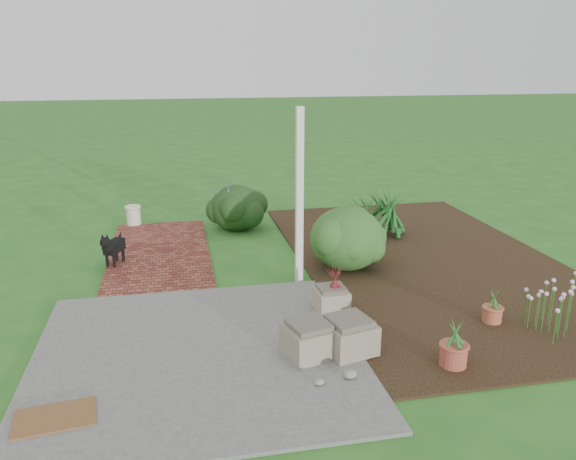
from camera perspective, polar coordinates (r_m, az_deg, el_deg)
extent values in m
plane|color=#256620|center=(8.04, -0.83, -5.68)|extent=(80.00, 80.00, 0.00)
cube|color=#5C5C59|center=(6.34, -9.21, -12.30)|extent=(3.50, 3.50, 0.04)
cube|color=maroon|center=(9.56, -12.89, -2.24)|extent=(1.60, 3.50, 0.04)
cube|color=black|center=(9.23, 14.02, -3.05)|extent=(4.00, 7.00, 0.03)
cube|color=white|center=(7.80, 1.16, 3.28)|extent=(0.10, 0.10, 2.50)
cube|color=#746E59|center=(6.14, 2.15, -11.16)|extent=(0.60, 0.60, 0.32)
cube|color=gray|center=(6.24, 6.17, -10.73)|extent=(0.61, 0.61, 0.33)
cube|color=gray|center=(7.20, 4.42, -7.06)|extent=(0.41, 0.41, 0.27)
cube|color=brown|center=(5.65, -22.61, -17.18)|extent=(0.75, 0.53, 0.02)
cube|color=black|center=(9.09, -17.24, -1.60)|extent=(0.32, 0.43, 0.17)
cylinder|color=black|center=(9.06, -17.90, -2.95)|extent=(0.05, 0.05, 0.19)
cylinder|color=black|center=(9.00, -17.24, -3.01)|extent=(0.05, 0.05, 0.19)
cylinder|color=black|center=(9.29, -17.04, -2.38)|extent=(0.05, 0.05, 0.19)
cylinder|color=black|center=(9.23, -16.39, -2.44)|extent=(0.05, 0.05, 0.19)
sphere|color=black|center=(8.85, -18.07, -1.21)|extent=(0.16, 0.16, 0.16)
cone|color=black|center=(9.22, -16.68, -0.50)|extent=(0.11, 0.14, 0.15)
cylinder|color=beige|center=(11.18, -15.42, 1.44)|extent=(0.31, 0.31, 0.36)
ellipsoid|color=#0F3715|center=(8.57, 6.03, -0.69)|extent=(1.43, 1.43, 0.96)
cylinder|color=#B85E3E|center=(7.20, 4.75, -7.21)|extent=(0.31, 0.31, 0.25)
cylinder|color=#AD553A|center=(7.34, 20.04, -8.03)|extent=(0.29, 0.29, 0.19)
cylinder|color=#A44937|center=(6.23, 16.46, -12.05)|extent=(0.33, 0.33, 0.24)
ellipsoid|color=black|center=(10.62, -5.22, 2.37)|extent=(1.25, 1.25, 0.86)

